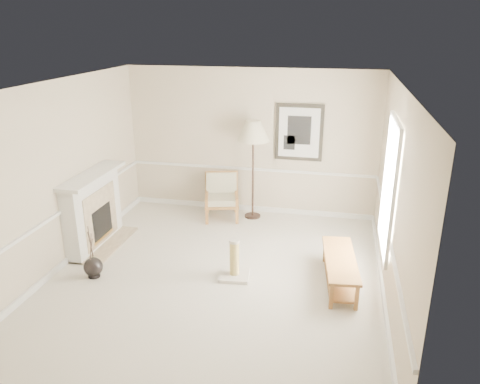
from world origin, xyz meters
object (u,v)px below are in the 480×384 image
bench (340,267)px  floor_lamp (253,134)px  floor_vase (93,267)px  armchair (222,194)px  scratching_post (234,265)px

bench → floor_lamp: bearing=127.7°
floor_vase → armchair: 3.07m
floor_vase → floor_lamp: size_ratio=0.44×
armchair → floor_lamp: (0.61, 0.10, 1.24)m
floor_vase → floor_lamp: (1.95, 2.84, 1.55)m
scratching_post → floor_vase: bearing=-168.1°
floor_vase → bench: bearing=9.1°
armchair → floor_lamp: size_ratio=0.45×
floor_lamp → bench: size_ratio=1.29×
floor_vase → floor_lamp: 3.78m
bench → scratching_post: (-1.57, -0.15, -0.08)m
armchair → bench: size_ratio=0.58×
armchair → floor_lamp: floor_lamp is taller
armchair → bench: (2.36, -2.15, -0.19)m
bench → floor_vase: bearing=-170.9°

